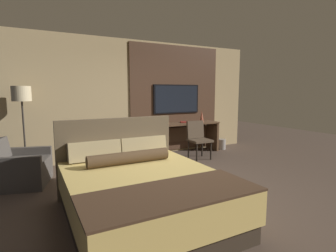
% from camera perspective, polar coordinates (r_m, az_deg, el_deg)
% --- Properties ---
extents(ground_plane, '(16.00, 16.00, 0.00)m').
position_cam_1_polar(ground_plane, '(4.25, 2.07, -14.32)').
color(ground_plane, '#4C3D33').
extents(wall_back_tv_panel, '(7.20, 0.09, 2.80)m').
position_cam_1_polar(wall_back_tv_panel, '(6.40, -8.00, 5.80)').
color(wall_back_tv_panel, tan).
rests_on(wall_back_tv_panel, ground_plane).
extents(bed, '(1.80, 2.22, 1.17)m').
position_cam_1_polar(bed, '(3.40, -5.72, -13.97)').
color(bed, '#33281E').
rests_on(bed, ground_plane).
extents(desk, '(2.03, 0.54, 0.79)m').
position_cam_1_polar(desk, '(6.74, 2.77, -1.39)').
color(desk, brown).
rests_on(desk, ground_plane).
extents(tv, '(1.32, 0.04, 0.74)m').
position_cam_1_polar(tv, '(6.85, 1.88, 5.89)').
color(tv, black).
extents(desk_chair, '(0.50, 0.49, 0.89)m').
position_cam_1_polar(desk_chair, '(6.27, 6.47, -2.23)').
color(desk_chair, '#4C3D2D').
rests_on(desk_chair, ground_plane).
extents(armchair_by_window, '(1.01, 1.04, 0.80)m').
position_cam_1_polar(armchair_by_window, '(5.15, -29.57, -8.21)').
color(armchair_by_window, '#47423D').
rests_on(armchair_by_window, ground_plane).
extents(floor_lamp, '(0.34, 0.34, 1.68)m').
position_cam_1_polar(floor_lamp, '(5.62, -29.22, 4.82)').
color(floor_lamp, '#282623').
rests_on(floor_lamp, ground_plane).
extents(vase_tall, '(0.11, 0.11, 0.31)m').
position_cam_1_polar(vase_tall, '(6.89, 7.35, 2.11)').
color(vase_tall, '#B2563D').
rests_on(vase_tall, desk).
extents(vase_short, '(0.09, 0.09, 0.18)m').
position_cam_1_polar(vase_short, '(6.35, -1.61, 1.16)').
color(vase_short, '#4C706B').
rests_on(vase_short, desk).
extents(book, '(0.26, 0.22, 0.03)m').
position_cam_1_polar(book, '(6.76, 3.68, 0.88)').
color(book, maroon).
rests_on(book, desk).
extents(waste_bin, '(0.22, 0.22, 0.28)m').
position_cam_1_polar(waste_bin, '(7.40, 11.59, -3.89)').
color(waste_bin, gray).
rests_on(waste_bin, ground_plane).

